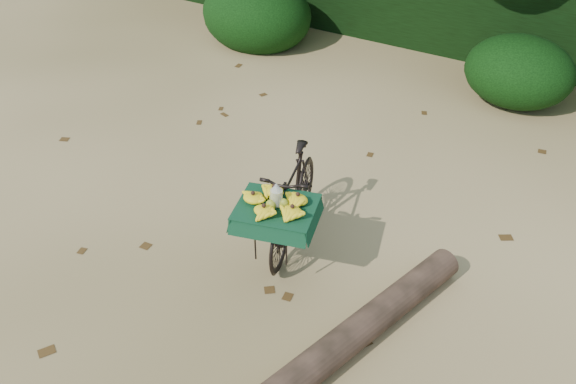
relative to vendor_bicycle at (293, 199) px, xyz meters
The scene contains 5 objects.
ground 0.61m from the vendor_bicycle, behind, with size 80.00×80.00×0.00m, color tan.
vendor_bicycle is the anchor object (origin of this frame).
fallen_log 1.91m from the vendor_bicycle, 56.60° to the right, with size 0.28×0.28×3.93m, color brown.
bush_clumps 4.32m from the vendor_bicycle, 87.75° to the left, with size 8.80×1.70×0.90m, color black, non-canonical shape.
leaf_litter 0.90m from the vendor_bicycle, 116.54° to the left, with size 7.00×7.30×0.01m, color #472E13, non-canonical shape.
Camera 1 is at (2.88, -4.28, 4.18)m, focal length 38.00 mm.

